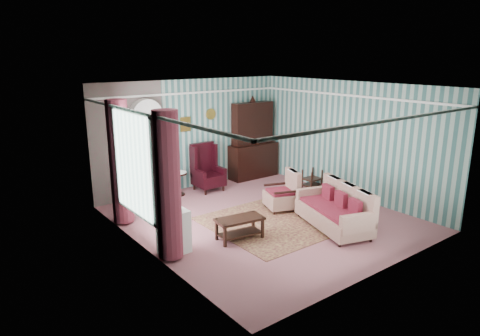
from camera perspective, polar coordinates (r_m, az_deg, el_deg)
floor at (r=9.55m, az=3.18°, el=-6.73°), size 6.00×6.00×0.00m
room_shell at (r=8.76m, az=-0.46°, el=4.96°), size 5.53×6.02×2.91m
bookcase at (r=10.82m, az=-12.10°, el=1.77°), size 0.80×0.28×2.24m
dresser_hutch at (r=12.41m, az=1.81°, el=4.04°), size 1.50×0.56×2.36m
wingback_left at (r=10.50m, az=-12.26°, el=-1.44°), size 0.76×0.80×1.25m
wingback_right at (r=11.31m, az=-4.24°, el=0.05°), size 0.76×0.80×1.25m
seated_woman at (r=10.51m, az=-12.25°, el=-1.62°), size 0.44×0.40×1.18m
round_side_table at (r=11.11m, az=-8.31°, el=-2.09°), size 0.50×0.50×0.60m
nest_table at (r=11.71m, az=9.58°, el=-1.41°), size 0.45×0.38×0.54m
plant_stand at (r=7.91m, az=-8.83°, el=-8.50°), size 0.55×0.35×0.80m
rug at (r=9.53m, az=5.75°, el=-6.80°), size 3.20×2.60×0.01m
sofa at (r=9.04m, az=12.39°, el=-4.50°), size 1.44×2.07×1.14m
floral_armchair at (r=9.97m, az=5.55°, el=-2.88°), size 1.00×0.98×0.97m
coffee_table at (r=8.45m, az=-0.05°, el=-8.07°), size 1.00×0.59×0.44m
potted_plant_a at (r=7.56m, az=-9.16°, el=-4.81°), size 0.39×0.35×0.39m
potted_plant_b at (r=7.84m, az=-9.03°, el=-3.71°), size 0.28×0.24×0.48m
potted_plant_c at (r=7.68m, az=-9.29°, el=-4.51°), size 0.24×0.24×0.38m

